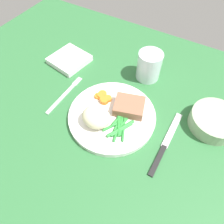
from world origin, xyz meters
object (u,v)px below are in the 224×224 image
Objects in this scene: knife at (165,144)px; water_glass at (149,68)px; meat_portion at (129,106)px; napkin at (69,60)px; salad_bowl at (215,120)px; dinner_plate at (112,116)px; fork at (65,95)px.

water_glass reaches higher than knife.
knife is 25.18cm from water_glass.
meat_portion reaches higher than knife.
water_glass reaches higher than meat_portion.
napkin is at bearing 161.36° from knife.
napkin is at bearing -165.10° from water_glass.
knife is 43.05cm from napkin.
water_glass is 27.54cm from napkin.
dinner_plate is at bearing -154.89° from salad_bowl.
water_glass reaches higher than dinner_plate.
knife is at bearing 3.10° from fork.
napkin is (-24.74, 12.94, 0.18)cm from dinner_plate.
dinner_plate is 16.23cm from knife.
meat_portion reaches higher than napkin.
knife is at bearing -17.64° from meat_portion.
napkin is (-8.02, 13.20, 0.78)cm from fork.
dinner_plate is at bearing 178.24° from knife.
salad_bowl is (41.74, 11.98, 2.09)cm from fork.
napkin is at bearing 178.60° from salad_bowl.
meat_portion reaches higher than fork.
dinner_plate is 2.10× the size of napkin.
knife is (16.22, -0.29, -0.60)cm from dinner_plate.
meat_portion is 29.53cm from napkin.
meat_portion is 0.49× the size of fork.
water_glass is at bearing 160.48° from salad_bowl.
dinner_plate is 20.29cm from water_glass.
fork is 0.81× the size of knife.
meat_portion is at bearing -18.01° from napkin.
napkin is at bearing 161.99° from meat_portion.
fork is 1.27× the size of salad_bowl.
knife is (12.94, -4.11, -2.80)cm from meat_portion.
fork is at bearing -179.12° from dinner_plate.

